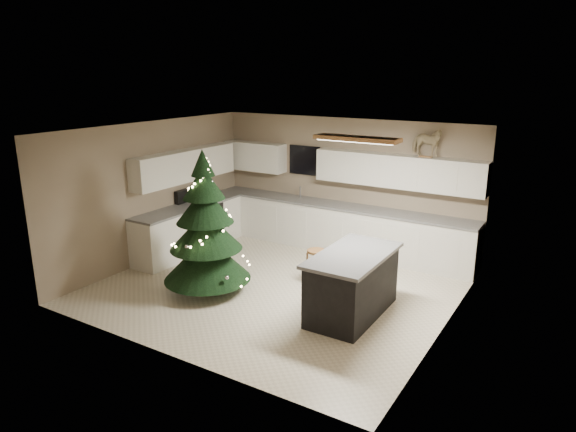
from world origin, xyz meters
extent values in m
plane|color=beige|center=(0.00, 0.00, 0.00)|extent=(5.50, 5.50, 0.00)
cube|color=gray|center=(0.00, 2.50, 1.30)|extent=(5.50, 0.02, 2.60)
cube|color=gray|center=(0.00, -2.50, 1.30)|extent=(5.50, 0.02, 2.60)
cube|color=gray|center=(-2.75, 0.00, 1.30)|extent=(0.02, 5.00, 2.60)
cube|color=gray|center=(2.75, 0.00, 1.30)|extent=(0.02, 5.00, 2.60)
cube|color=silver|center=(0.00, 0.00, 2.60)|extent=(5.50, 5.00, 0.02)
cube|color=brown|center=(1.30, 0.10, 2.55)|extent=(1.25, 0.32, 0.06)
cube|color=white|center=(1.30, 0.10, 2.52)|extent=(1.15, 0.24, 0.02)
cube|color=silver|center=(0.00, 2.20, 0.45)|extent=(5.48, 0.60, 0.90)
cube|color=silver|center=(-2.45, 0.60, 0.45)|extent=(0.60, 2.60, 0.90)
cube|color=slate|center=(0.00, 2.19, 0.92)|extent=(5.48, 0.62, 0.04)
cube|color=slate|center=(-2.44, 0.60, 0.92)|extent=(0.62, 2.60, 0.04)
cube|color=silver|center=(-2.05, 2.33, 1.70)|extent=(1.40, 0.35, 0.60)
cube|color=silver|center=(1.15, 2.33, 1.70)|extent=(3.20, 0.35, 0.60)
cube|color=silver|center=(-2.58, 0.72, 1.70)|extent=(0.35, 2.60, 0.60)
cube|color=black|center=(-0.90, 2.47, 1.70)|extent=(0.70, 0.04, 0.60)
cube|color=#99999E|center=(-0.90, 2.20, 0.90)|extent=(0.55, 0.40, 0.06)
cylinder|color=#99999E|center=(-0.90, 2.30, 1.06)|extent=(0.03, 0.03, 0.24)
cube|color=black|center=(-2.43, 0.90, 0.45)|extent=(0.64, 0.75, 0.90)
cube|color=black|center=(-2.68, 0.90, 1.05)|extent=(0.10, 0.75, 0.30)
cube|color=black|center=(1.46, -0.24, 0.45)|extent=(0.80, 1.60, 0.90)
cube|color=#34333B|center=(1.46, -0.24, 0.93)|extent=(0.90, 1.70, 0.05)
cylinder|color=brown|center=(0.47, 0.48, 0.58)|extent=(0.31, 0.31, 0.04)
cylinder|color=brown|center=(0.36, 0.37, 0.28)|extent=(0.03, 0.03, 0.56)
cylinder|color=brown|center=(0.58, 0.37, 0.28)|extent=(0.03, 0.03, 0.56)
cylinder|color=brown|center=(0.36, 0.59, 0.28)|extent=(0.03, 0.03, 0.56)
cylinder|color=brown|center=(0.58, 0.59, 0.28)|extent=(0.03, 0.03, 0.56)
cube|color=brown|center=(0.47, 0.48, 0.18)|extent=(0.24, 0.03, 0.03)
cylinder|color=#3F2816|center=(-0.90, -0.69, 0.16)|extent=(0.12, 0.12, 0.31)
cone|color=black|center=(-0.90, -0.69, 0.57)|extent=(1.41, 1.41, 0.72)
cone|color=black|center=(-0.90, -0.69, 1.04)|extent=(1.16, 1.16, 0.62)
cone|color=black|center=(-0.90, -0.69, 1.45)|extent=(0.91, 0.91, 0.57)
cone|color=black|center=(-0.90, -0.69, 1.81)|extent=(0.66, 0.66, 0.52)
cone|color=black|center=(-0.90, -0.69, 2.12)|extent=(0.37, 0.37, 0.41)
sphere|color=#FFD88C|center=(-0.17, -0.69, 0.26)|extent=(0.04, 0.04, 0.04)
sphere|color=#FFD88C|center=(-0.23, -0.44, 0.31)|extent=(0.04, 0.04, 0.04)
sphere|color=#FFD88C|center=(-0.37, -0.23, 0.36)|extent=(0.04, 0.04, 0.04)
sphere|color=#FFD88C|center=(-0.58, -0.09, 0.41)|extent=(0.04, 0.04, 0.04)
sphere|color=#FFD88C|center=(-0.81, -0.03, 0.46)|extent=(0.04, 0.04, 0.04)
sphere|color=#FFD88C|center=(-1.04, -0.06, 0.51)|extent=(0.04, 0.04, 0.04)
sphere|color=#FFD88C|center=(-1.25, -0.16, 0.56)|extent=(0.04, 0.04, 0.04)
sphere|color=#FFD88C|center=(-1.40, -0.33, 0.61)|extent=(0.04, 0.04, 0.04)
sphere|color=#FFD88C|center=(-1.47, -0.53, 0.66)|extent=(0.04, 0.04, 0.04)
sphere|color=#FFD88C|center=(-1.47, -0.74, 0.71)|extent=(0.04, 0.04, 0.04)
sphere|color=#FFD88C|center=(-1.40, -0.93, 0.76)|extent=(0.04, 0.04, 0.04)
sphere|color=#FFD88C|center=(-1.27, -1.08, 0.81)|extent=(0.04, 0.04, 0.04)
sphere|color=#FFD88C|center=(-1.11, -1.17, 0.86)|extent=(0.04, 0.04, 0.04)
sphere|color=#FFD88C|center=(-0.92, -1.20, 0.91)|extent=(0.04, 0.04, 0.04)
sphere|color=#FFD88C|center=(-0.75, -1.16, 0.96)|extent=(0.04, 0.04, 0.04)
sphere|color=#FFD88C|center=(-0.61, -1.06, 1.02)|extent=(0.04, 0.04, 0.04)
sphere|color=#FFD88C|center=(-0.51, -0.92, 1.07)|extent=(0.04, 0.04, 0.04)
sphere|color=#FFD88C|center=(-0.47, -0.77, 1.12)|extent=(0.04, 0.04, 0.04)
sphere|color=#FFD88C|center=(-0.49, -0.62, 1.17)|extent=(0.04, 0.04, 0.04)
sphere|color=#FFD88C|center=(-0.55, -0.48, 1.22)|extent=(0.04, 0.04, 0.04)
sphere|color=#FFD88C|center=(-0.66, -0.39, 1.27)|extent=(0.04, 0.04, 0.04)
sphere|color=#FFD88C|center=(-0.79, -0.34, 1.32)|extent=(0.04, 0.04, 0.04)
sphere|color=#FFD88C|center=(-0.92, -0.34, 1.37)|extent=(0.04, 0.04, 0.04)
sphere|color=#FFD88C|center=(-1.03, -0.38, 1.42)|extent=(0.04, 0.04, 0.04)
sphere|color=#FFD88C|center=(-1.12, -0.46, 1.47)|extent=(0.04, 0.04, 0.04)
sphere|color=#FFD88C|center=(-1.17, -0.56, 1.52)|extent=(0.04, 0.04, 0.04)
sphere|color=#FFD88C|center=(-1.18, -0.66, 1.57)|extent=(0.04, 0.04, 0.04)
sphere|color=#FFD88C|center=(-1.15, -0.76, 1.62)|extent=(0.04, 0.04, 0.04)
sphere|color=#FFD88C|center=(-1.10, -0.83, 1.67)|extent=(0.04, 0.04, 0.04)
sphere|color=#FFD88C|center=(-1.03, -0.88, 1.72)|extent=(0.04, 0.04, 0.04)
sphere|color=#FFD88C|center=(-0.95, -0.89, 1.77)|extent=(0.04, 0.04, 0.04)
sphere|color=#FFD88C|center=(-0.87, -0.88, 1.82)|extent=(0.04, 0.04, 0.04)
sphere|color=#FFD88C|center=(-0.82, -0.84, 1.87)|extent=(0.04, 0.04, 0.04)
sphere|color=#FFD88C|center=(-0.78, -0.79, 1.92)|extent=(0.04, 0.04, 0.04)
sphere|color=#FFD88C|center=(-0.77, -0.74, 1.97)|extent=(0.04, 0.04, 0.04)
sphere|color=#FFD88C|center=(-0.78, -0.69, 2.02)|extent=(0.04, 0.04, 0.04)
sphere|color=#FFD88C|center=(-0.80, -0.65, 2.07)|extent=(0.04, 0.04, 0.04)
sphere|color=#FFD88C|center=(-0.83, -0.63, 2.12)|extent=(0.04, 0.04, 0.04)
sphere|color=#FFD88C|center=(-0.87, -0.63, 2.17)|extent=(0.04, 0.04, 0.04)
sphere|color=silver|center=(-0.28, -0.69, 0.43)|extent=(0.07, 0.07, 0.07)
sphere|color=silver|center=(-1.22, -0.26, 0.66)|extent=(0.07, 0.07, 0.07)
sphere|color=silver|center=(-1.04, -1.12, 0.89)|extent=(0.07, 0.07, 0.07)
sphere|color=silver|center=(-0.55, -0.57, 1.13)|extent=(0.07, 0.07, 0.07)
sphere|color=silver|center=(-1.14, -0.52, 1.36)|extent=(0.07, 0.07, 0.07)
sphere|color=silver|center=(-0.90, -0.90, 1.59)|extent=(0.07, 0.07, 0.07)
sphere|color=silver|center=(-0.80, -0.62, 1.82)|extent=(0.07, 0.07, 0.07)
sphere|color=silver|center=(-0.94, -0.68, 2.06)|extent=(0.07, 0.07, 0.07)
imported|color=#1C233A|center=(-0.82, -0.43, 0.41)|extent=(0.35, 0.29, 0.82)
cube|color=brown|center=(1.65, 2.29, 2.01)|extent=(0.23, 0.02, 0.02)
cube|color=brown|center=(1.65, 2.36, 2.01)|extent=(0.23, 0.02, 0.02)
imported|color=beige|center=(1.65, 2.33, 2.27)|extent=(0.61, 0.34, 0.49)
camera|label=1|loc=(4.29, -6.63, 3.48)|focal=32.00mm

